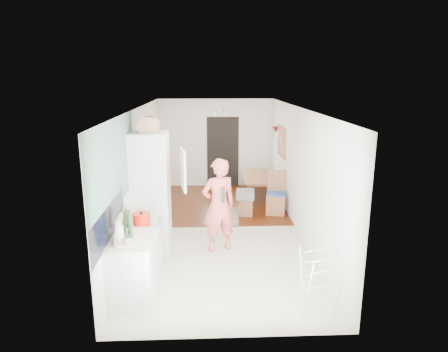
{
  "coord_description": "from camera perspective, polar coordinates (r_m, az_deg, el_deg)",
  "views": [
    {
      "loc": [
        -0.24,
        -7.73,
        3.08
      ],
      "look_at": [
        0.09,
        0.2,
        1.11
      ],
      "focal_mm": 32.0,
      "sensor_mm": 36.0,
      "label": 1
    }
  ],
  "objects": [
    {
      "name": "wood_floor_overlay",
      "position": [
        10.06,
        -0.93,
        -3.85
      ],
      "size": [
        3.2,
        3.3,
        0.01
      ],
      "primitive_type": "cube",
      "color": "#522909",
      "rests_on": "room_shell"
    },
    {
      "name": "red_casserole",
      "position": [
        6.2,
        -11.69,
        -5.96
      ],
      "size": [
        0.32,
        0.32,
        0.16
      ],
      "primitive_type": "cylinder",
      "rotation": [
        0.0,
        0.0,
        -0.19
      ],
      "color": "red",
      "rests_on": "cooker_top"
    },
    {
      "name": "floor",
      "position": [
        8.32,
        -0.59,
        -7.78
      ],
      "size": [
        3.2,
        7.0,
        0.01
      ],
      "primitive_type": "cube",
      "color": "beige",
      "rests_on": "ground"
    },
    {
      "name": "sage_wall_panel",
      "position": [
        6.01,
        -15.33,
        1.63
      ],
      "size": [
        0.02,
        3.0,
        1.3
      ],
      "primitive_type": "cube",
      "color": "gray",
      "rests_on": "room_shell"
    },
    {
      "name": "wall_sconce",
      "position": [
        10.51,
        7.4,
        6.57
      ],
      "size": [
        0.18,
        0.18,
        0.16
      ],
      "primitive_type": "cone",
      "color": "maroon",
      "rests_on": "room_shell"
    },
    {
      "name": "dining_table",
      "position": [
        10.51,
        5.35,
        -1.77
      ],
      "size": [
        0.82,
        1.42,
        0.49
      ],
      "primitive_type": "imported",
      "rotation": [
        0.0,
        0.0,
        1.54
      ],
      "color": "#905F38",
      "rests_on": "floor"
    },
    {
      "name": "grey_drape",
      "position": [
        9.04,
        3.05,
        -2.63
      ],
      "size": [
        0.44,
        0.44,
        0.18
      ],
      "primitive_type": "cube",
      "rotation": [
        0.0,
        0.0,
        -0.11
      ],
      "color": "gray",
      "rests_on": "stool"
    },
    {
      "name": "chopping_boards",
      "position": [
        5.55,
        -14.85,
        -7.33
      ],
      "size": [
        0.05,
        0.28,
        0.38
      ],
      "primitive_type": null,
      "rotation": [
        0.0,
        0.0,
        -0.03
      ],
      "color": "tan",
      "rests_on": "worktop"
    },
    {
      "name": "stool",
      "position": [
        9.13,
        3.13,
        -4.41
      ],
      "size": [
        0.36,
        0.36,
        0.41
      ],
      "primitive_type": null,
      "rotation": [
        0.0,
        0.0,
        -0.15
      ],
      "color": "#905F38",
      "rests_on": "floor"
    },
    {
      "name": "room_shell",
      "position": [
        7.94,
        -0.61,
        0.62
      ],
      "size": [
        3.2,
        7.0,
        2.5
      ],
      "primitive_type": null,
      "color": "white",
      "rests_on": "ground"
    },
    {
      "name": "fridge_interior",
      "position": [
        7.15,
        -8.13,
        1.44
      ],
      "size": [
        0.02,
        0.52,
        0.66
      ],
      "primitive_type": "cube",
      "color": "white",
      "rests_on": "room_shell"
    },
    {
      "name": "pepper_mill_back",
      "position": [
        6.06,
        -13.34,
        -6.34
      ],
      "size": [
        0.06,
        0.06,
        0.2
      ],
      "primitive_type": "cylinder",
      "rotation": [
        0.0,
        0.0,
        0.1
      ],
      "color": "tan",
      "rests_on": "worktop"
    },
    {
      "name": "pinboard",
      "position": [
        9.92,
        8.22,
        4.93
      ],
      "size": [
        0.03,
        0.9,
        0.7
      ],
      "primitive_type": "cube",
      "color": "tan",
      "rests_on": "room_shell"
    },
    {
      "name": "fridge_housing",
      "position": [
        7.3,
        -10.43,
        -2.23
      ],
      "size": [
        0.66,
        0.66,
        2.15
      ],
      "primitive_type": "cube",
      "color": "silver",
      "rests_on": "room_shell"
    },
    {
      "name": "person",
      "position": [
        7.1,
        -0.75,
        -3.01
      ],
      "size": [
        0.86,
        0.71,
        2.02
      ],
      "primitive_type": "imported",
      "rotation": [
        0.0,
        0.0,
        3.49
      ],
      "color": "#E85F5B",
      "rests_on": "floor"
    },
    {
      "name": "worktop",
      "position": [
        5.72,
        -13.04,
        -8.96
      ],
      "size": [
        0.62,
        0.92,
        0.06
      ],
      "primitive_type": "cube",
      "color": "#F1E7CC",
      "rests_on": "room_shell"
    },
    {
      "name": "steel_pan",
      "position": [
        5.57,
        -13.71,
        -8.8
      ],
      "size": [
        0.22,
        0.22,
        0.09
      ],
      "primitive_type": "cylinder",
      "rotation": [
        0.0,
        0.0,
        -0.3
      ],
      "color": "silver",
      "rests_on": "worktop"
    },
    {
      "name": "pepper_mill_front",
      "position": [
        6.18,
        -13.66,
        -5.79
      ],
      "size": [
        0.07,
        0.07,
        0.23
      ],
      "primitive_type": "cylinder",
      "rotation": [
        0.0,
        0.0,
        0.18
      ],
      "color": "tan",
      "rests_on": "worktop"
    },
    {
      "name": "drying_rack",
      "position": [
        5.64,
        13.58,
        -14.59
      ],
      "size": [
        0.53,
        0.5,
        0.84
      ],
      "primitive_type": null,
      "rotation": [
        0.0,
        0.0,
        0.29
      ],
      "color": "silver",
      "rests_on": "floor"
    },
    {
      "name": "base_cabinet",
      "position": [
        5.91,
        -12.8,
        -13.07
      ],
      "size": [
        0.6,
        0.9,
        0.86
      ],
      "primitive_type": "cube",
      "color": "silver",
      "rests_on": "room_shell"
    },
    {
      "name": "doorway_recess",
      "position": [
        11.41,
        -0.17,
        3.44
      ],
      "size": [
        0.9,
        0.04,
        2.0
      ],
      "primitive_type": "cube",
      "color": "black",
      "rests_on": "room_shell"
    },
    {
      "name": "dining_chair",
      "position": [
        9.22,
        7.44,
        -2.43
      ],
      "size": [
        0.5,
        0.5,
        1.0
      ],
      "primitive_type": null,
      "rotation": [
        0.0,
        0.0,
        -0.21
      ],
      "color": "#905F38",
      "rests_on": "floor"
    },
    {
      "name": "held_bottle",
      "position": [
        6.94,
        -0.11,
        -2.77
      ],
      "size": [
        0.06,
        0.06,
        0.28
      ],
      "primitive_type": "cylinder",
      "color": "#1F4322",
      "rests_on": "person"
    },
    {
      "name": "fridge_door",
      "position": [
        6.83,
        -5.87,
        0.93
      ],
      "size": [
        0.14,
        0.56,
        0.7
      ],
      "primitive_type": "cube",
      "rotation": [
        0.0,
        0.0,
        -1.4
      ],
      "color": "silver",
      "rests_on": "room_shell"
    },
    {
      "name": "bottle_a",
      "position": [
        5.87,
        -14.21,
        -6.5
      ],
      "size": [
        0.07,
        0.07,
        0.31
      ],
      "primitive_type": "cylinder",
      "rotation": [
        0.0,
        0.0,
        0.0
      ],
      "color": "#1F4322",
      "rests_on": "worktop"
    },
    {
      "name": "bottle_c",
      "position": [
        5.55,
        -14.63,
        -8.07
      ],
      "size": [
        0.11,
        0.11,
        0.24
      ],
      "primitive_type": "cylinder",
      "rotation": [
        0.0,
        0.0,
        -0.11
      ],
      "color": "silver",
      "rests_on": "worktop"
    },
    {
      "name": "bottle_b",
      "position": [
        5.77,
        -13.31,
        -6.87
      ],
      "size": [
        0.08,
        0.08,
        0.3
      ],
      "primitive_type": "cylinder",
      "rotation": [
        0.0,
        0.0,
        -0.26
      ],
      "color": "#1F4322",
      "rests_on": "worktop"
    },
    {
      "name": "tile_splashback",
      "position": [
        5.69,
        -16.03,
        -6.48
      ],
      "size": [
        0.02,
        1.9,
        0.5
      ],
      "primitive_type": "cube",
      "color": "black",
      "rests_on": "room_shell"
    },
    {
      "name": "pinboard_frame",
      "position": [
        9.91,
        8.13,
        4.93
      ],
      "size": [
        0.0,
        0.94,
        0.74
      ],
      "primitive_type": "cube",
      "color": "#905F38",
      "rests_on": "room_shell"
    },
    {
      "name": "range_cooker",
      "position": [
        6.57,
        -11.65,
        -10.05
      ],
      "size": [
        0.6,
        0.6,
        0.88
      ],
      "primitive_type": "cube",
      "color": "silver",
      "rests_on": "room_shell"
    },
    {
      "name": "cooker_top",
      "position": [
        6.4,
        -11.85,
        -6.28
      ],
      "size": [
        0.6,
        0.6,
        0.04
      ],
      "primitive_type": "cube",
      "color": "silver",
      "rests_on": "room_shell"
    },
    {
      "name": "bread_bin",
      "position": [
        7.09,
        -10.68,
        6.97
      ],
      "size": [
        0.43,
        0.42,
        0.2
      ],
      "primitive_type": null,
      "rotation": [
        0.0,
        0.0,
        -0.18
      ],
      "color": "tan",
      "rests_on": "fridge_housing"
    }
  ]
}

